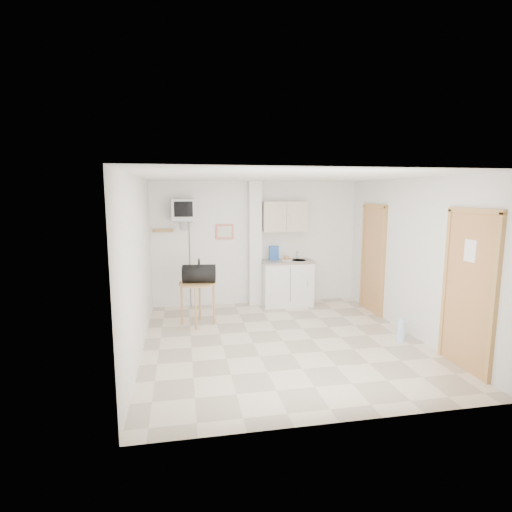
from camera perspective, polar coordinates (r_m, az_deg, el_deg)
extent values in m
plane|color=beige|center=(6.32, 3.89, -12.04)|extent=(4.50, 4.50, 0.00)
cube|color=white|center=(8.16, 0.04, 1.84)|extent=(4.20, 0.04, 2.50)
cube|color=white|center=(3.90, 12.41, -6.31)|extent=(4.20, 0.04, 2.50)
cube|color=white|center=(5.82, -16.41, -1.41)|extent=(0.04, 4.50, 2.50)
cube|color=white|center=(6.82, 21.36, -0.19)|extent=(0.04, 4.50, 2.50)
cube|color=white|center=(5.90, 4.15, 11.26)|extent=(4.20, 4.50, 0.04)
cube|color=white|center=(8.04, -0.17, 1.74)|extent=(0.25, 0.22, 2.50)
cube|color=#CF6D57|center=(8.02, -4.52, 3.49)|extent=(0.36, 0.03, 0.30)
cube|color=silver|center=(8.00, -4.51, 3.48)|extent=(0.28, 0.01, 0.22)
cube|color=#A87F46|center=(7.96, -13.15, 3.61)|extent=(0.40, 0.05, 0.06)
cube|color=white|center=(8.13, -2.16, -0.32)|extent=(0.15, 0.02, 0.08)
cylinder|color=#A87F46|center=(7.91, -14.25, 3.46)|extent=(0.02, 0.08, 0.02)
cylinder|color=#A87F46|center=(7.90, -12.07, 3.53)|extent=(0.02, 0.08, 0.02)
cube|color=#986330|center=(7.92, 16.35, -0.57)|extent=(0.04, 0.75, 2.00)
cube|color=olive|center=(7.91, 16.32, -0.57)|extent=(0.06, 0.87, 2.06)
cube|color=#986330|center=(5.77, 28.10, -4.65)|extent=(0.04, 0.82, 2.02)
cube|color=olive|center=(5.76, 28.06, -4.66)|extent=(0.06, 0.94, 2.08)
cube|color=white|center=(5.66, 28.30, 0.66)|extent=(0.01, 0.20, 0.28)
cube|color=white|center=(8.16, 4.41, -3.96)|extent=(1.00, 0.55, 0.88)
cube|color=gray|center=(8.07, 4.45, -0.77)|extent=(1.03, 0.58, 0.04)
cylinder|color=#B7B7BA|center=(8.14, 6.15, -0.75)|extent=(0.30, 0.30, 0.05)
cylinder|color=#B7B7BA|center=(8.25, 5.88, 0.13)|extent=(0.02, 0.02, 0.16)
cylinder|color=#B7B7BA|center=(8.19, 6.01, 0.58)|extent=(0.02, 0.13, 0.02)
cube|color=#BEAF96|center=(8.07, 4.11, 5.67)|extent=(0.90, 0.32, 0.60)
cube|color=#244F9F|center=(8.07, 2.57, 0.43)|extent=(0.19, 0.07, 0.29)
cylinder|color=white|center=(8.04, 4.41, -0.61)|extent=(0.22, 0.22, 0.01)
sphere|color=tan|center=(8.04, 4.41, -0.28)|extent=(0.11, 0.11, 0.11)
cube|color=slate|center=(7.81, -10.29, 4.92)|extent=(0.36, 0.32, 0.02)
cube|color=slate|center=(7.95, -10.28, 4.41)|extent=(0.10, 0.06, 0.20)
cube|color=#B3B3B5|center=(7.73, -10.33, 6.51)|extent=(0.44, 0.42, 0.40)
cube|color=black|center=(7.51, -10.33, 6.60)|extent=(0.34, 0.02, 0.28)
cylinder|color=black|center=(8.06, -9.42, -1.14)|extent=(0.01, 0.01, 1.73)
cylinder|color=#A87F46|center=(6.91, -8.38, -3.85)|extent=(0.63, 0.63, 0.03)
cylinder|color=#A87F46|center=(6.97, -6.05, -6.89)|extent=(0.04, 0.04, 0.73)
cylinder|color=#A87F46|center=(7.27, -8.04, -6.27)|extent=(0.04, 0.04, 0.73)
cylinder|color=#A87F46|center=(7.04, -10.55, -6.83)|extent=(0.04, 0.04, 0.73)
cylinder|color=#A87F46|center=(6.74, -8.61, -7.50)|extent=(0.04, 0.04, 0.73)
cylinder|color=black|center=(6.86, -8.13, -2.49)|extent=(0.59, 0.37, 0.31)
torus|color=black|center=(6.83, -8.16, -1.31)|extent=(0.05, 0.23, 0.23)
cylinder|color=#B3D0F6|center=(6.62, 20.02, -10.02)|extent=(0.13, 0.13, 0.34)
cylinder|color=#B3D0F6|center=(6.56, 20.11, -8.43)|extent=(0.04, 0.04, 0.04)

